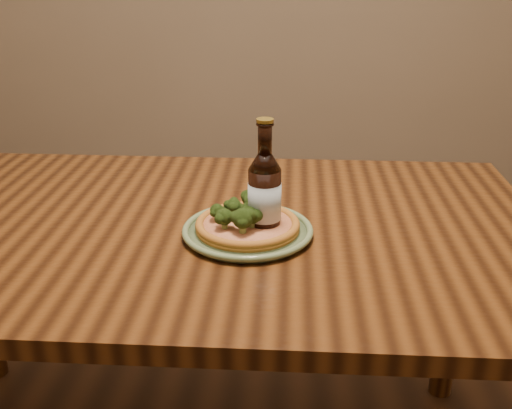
# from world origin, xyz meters

# --- Properties ---
(table) EXTENTS (1.60, 0.90, 0.75)m
(table) POSITION_xyz_m (0.00, 0.10, 0.66)
(table) COLOR #4E2B10
(table) RESTS_ON ground
(plate) EXTENTS (0.28, 0.28, 0.02)m
(plate) POSITION_xyz_m (0.15, 0.04, 0.76)
(plate) COLOR #678058
(plate) RESTS_ON table
(pizza) EXTENTS (0.22, 0.22, 0.07)m
(pizza) POSITION_xyz_m (0.15, 0.04, 0.78)
(pizza) COLOR #A46A25
(pizza) RESTS_ON plate
(beer_bottle) EXTENTS (0.07, 0.07, 0.25)m
(beer_bottle) POSITION_xyz_m (0.18, 0.04, 0.84)
(beer_bottle) COLOR black
(beer_bottle) RESTS_ON table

